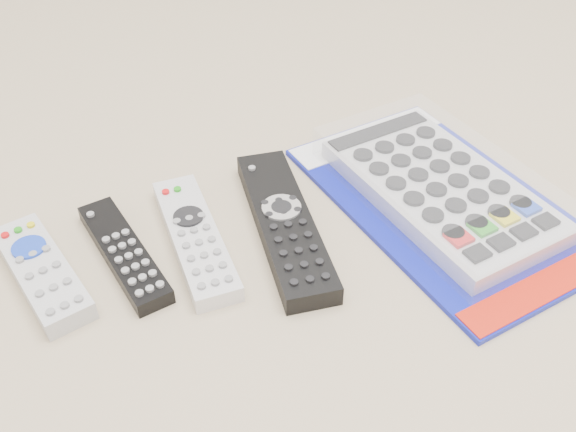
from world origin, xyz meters
name	(u,v)px	position (x,y,z in m)	size (l,w,h in m)	color
remote_small_grey	(42,272)	(-0.25, 0.05, 0.01)	(0.08, 0.18, 0.03)	#ABABAD
remote_slim_black	(124,253)	(-0.16, 0.04, 0.01)	(0.06, 0.19, 0.02)	black
remote_silver_dvd	(195,238)	(-0.08, 0.03, 0.01)	(0.07, 0.21, 0.02)	silver
remote_large_black	(285,223)	(0.02, 0.01, 0.01)	(0.11, 0.26, 0.03)	black
jumbo_remote_packaged	(441,187)	(0.21, -0.02, 0.02)	(0.26, 0.39, 0.05)	#0D1799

